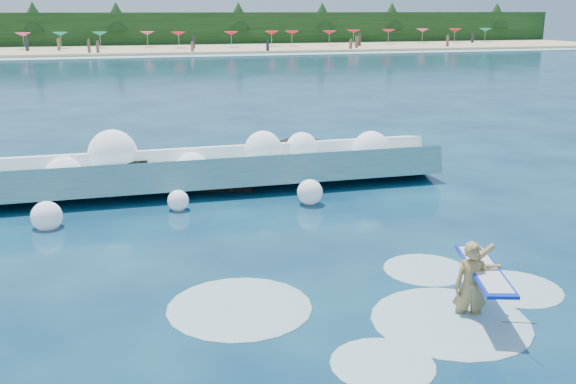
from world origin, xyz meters
name	(u,v)px	position (x,y,z in m)	size (l,w,h in m)	color
ground	(245,276)	(0.00, 0.00, 0.00)	(200.00, 200.00, 0.00)	#07203F
beach	(129,50)	(0.00, 78.00, 0.20)	(140.00, 20.00, 0.40)	tan
wet_band	(132,57)	(0.00, 67.00, 0.04)	(140.00, 5.00, 0.08)	silver
treeline	(126,30)	(0.00, 88.00, 2.50)	(140.00, 4.00, 5.00)	black
breaking_wave	(157,173)	(-1.29, 7.33, 0.54)	(18.06, 2.81, 1.56)	teal
rock_cluster	(211,170)	(0.50, 7.96, 0.39)	(8.10, 3.06, 1.23)	black
surfer_with_board	(474,284)	(3.70, -2.90, 0.64)	(1.25, 2.92, 1.74)	#A3814C
wave_spray	(138,163)	(-1.86, 7.14, 0.96)	(14.97, 4.37, 2.02)	white
surf_foam	(391,310)	(2.35, -2.31, 0.00)	(9.03, 5.18, 0.15)	silver
beach_umbrellas	(126,34)	(-0.25, 79.99, 2.25)	(111.90, 6.90, 0.50)	#148371
beachgoers	(73,46)	(-6.91, 73.69, 1.08)	(103.64, 13.55, 1.91)	#3F332D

